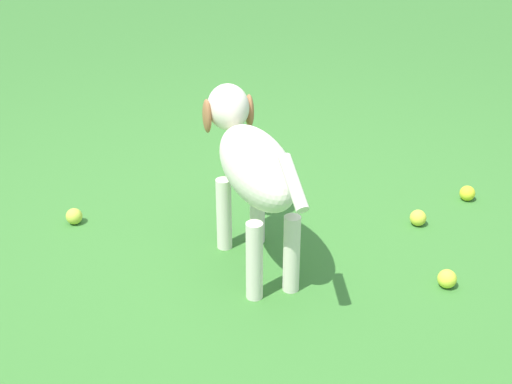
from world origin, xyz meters
The scene contains 6 objects.
ground centered at (0.00, 0.00, 0.00)m, with size 14.00×14.00×0.00m, color #38722D.
dog centered at (0.11, -0.09, 0.39)m, with size 0.84×0.38×0.59m.
tennis_ball_0 centered at (0.32, 0.60, 0.03)m, with size 0.07×0.07×0.07m, color #D2D43C.
tennis_ball_1 centered at (0.30, 0.94, 0.03)m, with size 0.07×0.07×0.07m, color yellow.
tennis_ball_2 centered at (0.66, 0.34, 0.03)m, with size 0.07×0.07×0.07m, color #D1E239.
tennis_ball_3 centered at (-0.54, -0.49, 0.03)m, with size 0.07×0.07×0.07m, color #C1D141.
Camera 1 is at (1.79, -1.36, 1.34)m, focal length 47.21 mm.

